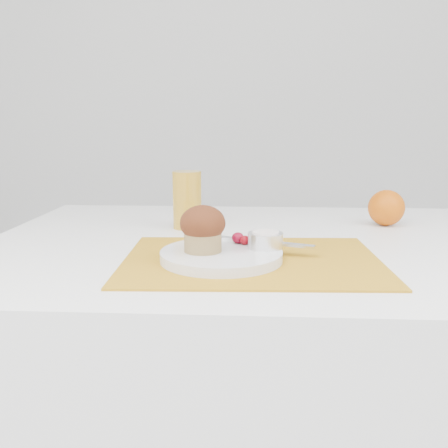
# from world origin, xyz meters

# --- Properties ---
(table) EXTENTS (1.20, 0.80, 0.75)m
(table) POSITION_xyz_m (0.00, 0.05, 0.38)
(table) COLOR white
(table) RESTS_ON ground
(placemat) EXTENTS (0.45, 0.34, 0.00)m
(placemat) POSITION_xyz_m (-0.07, -0.10, 0.75)
(placemat) COLOR #BC821A
(placemat) RESTS_ON table
(plate) EXTENTS (0.26, 0.26, 0.02)m
(plate) POSITION_xyz_m (-0.12, -0.12, 0.76)
(plate) COLOR silver
(plate) RESTS_ON placemat
(ramekin) EXTENTS (0.07, 0.07, 0.03)m
(ramekin) POSITION_xyz_m (-0.04, -0.09, 0.78)
(ramekin) COLOR silver
(ramekin) RESTS_ON plate
(cream) EXTENTS (0.05, 0.05, 0.01)m
(cream) POSITION_xyz_m (-0.04, -0.09, 0.80)
(cream) COLOR white
(cream) RESTS_ON ramekin
(raspberry_near) EXTENTS (0.02, 0.02, 0.02)m
(raspberry_near) POSITION_xyz_m (-0.09, -0.06, 0.78)
(raspberry_near) COLOR #540212
(raspberry_near) RESTS_ON plate
(raspberry_far) EXTENTS (0.02, 0.02, 0.02)m
(raspberry_far) POSITION_xyz_m (-0.08, -0.07, 0.78)
(raspberry_far) COLOR #5B0209
(raspberry_far) RESTS_ON plate
(butter_knife) EXTENTS (0.17, 0.08, 0.00)m
(butter_knife) POSITION_xyz_m (-0.04, -0.06, 0.77)
(butter_knife) COLOR silver
(butter_knife) RESTS_ON plate
(orange) EXTENTS (0.08, 0.08, 0.08)m
(orange) POSITION_xyz_m (0.24, 0.21, 0.79)
(orange) COLOR #CE5807
(orange) RESTS_ON table
(juice_glass) EXTENTS (0.07, 0.07, 0.13)m
(juice_glass) POSITION_xyz_m (-0.21, 0.16, 0.81)
(juice_glass) COLOR gold
(juice_glass) RESTS_ON table
(muffin) EXTENTS (0.08, 0.08, 0.08)m
(muffin) POSITION_xyz_m (-0.15, -0.12, 0.81)
(muffin) COLOR #9D804C
(muffin) RESTS_ON plate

